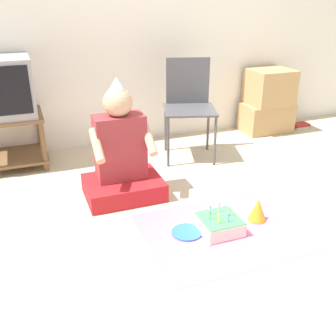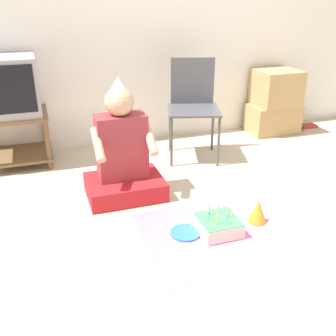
# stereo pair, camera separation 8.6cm
# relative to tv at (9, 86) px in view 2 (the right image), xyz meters

# --- Properties ---
(ground_plane) EXTENTS (16.00, 16.00, 0.00)m
(ground_plane) POSITION_rel_tv_xyz_m (1.38, -1.69, -0.71)
(ground_plane) COLOR beige
(wall_back) EXTENTS (6.40, 0.06, 2.55)m
(wall_back) POSITION_rel_tv_xyz_m (1.38, 0.28, 0.56)
(wall_back) COLOR white
(wall_back) RESTS_ON ground_plane
(tv_stand) EXTENTS (0.55, 0.50, 0.47)m
(tv_stand) POSITION_rel_tv_xyz_m (0.00, -0.00, -0.43)
(tv_stand) COLOR brown
(tv_stand) RESTS_ON ground_plane
(tv) EXTENTS (0.47, 0.48, 0.49)m
(tv) POSITION_rel_tv_xyz_m (0.00, 0.00, 0.00)
(tv) COLOR #99999E
(tv) RESTS_ON tv_stand
(folding_chair) EXTENTS (0.56, 0.54, 0.89)m
(folding_chair) POSITION_rel_tv_xyz_m (1.56, -0.30, -0.19)
(folding_chair) COLOR #4C4C51
(folding_chair) RESTS_ON ground_plane
(cardboard_box_stack) EXTENTS (0.53, 0.41, 0.68)m
(cardboard_box_stack) POSITION_rel_tv_xyz_m (2.64, 0.01, -0.37)
(cardboard_box_stack) COLOR tan
(cardboard_box_stack) RESTS_ON ground_plane
(book_pile) EXTENTS (0.19, 0.13, 0.05)m
(book_pile) POSITION_rel_tv_xyz_m (3.08, -0.03, -0.69)
(book_pile) COLOR beige
(book_pile) RESTS_ON ground_plane
(person_seated) EXTENTS (0.57, 0.44, 0.91)m
(person_seated) POSITION_rel_tv_xyz_m (0.76, -0.89, -0.41)
(person_seated) COLOR red
(person_seated) RESTS_ON ground_plane
(party_cloth) EXTENTS (1.02, 0.82, 0.01)m
(party_cloth) POSITION_rel_tv_xyz_m (1.23, -1.62, -0.71)
(party_cloth) COLOR pink
(party_cloth) RESTS_ON ground_plane
(birthday_cake) EXTENTS (0.26, 0.26, 0.17)m
(birthday_cake) POSITION_rel_tv_xyz_m (1.22, -1.60, -0.66)
(birthday_cake) COLOR #F4E0C6
(birthday_cake) RESTS_ON party_cloth
(party_hat_blue) EXTENTS (0.13, 0.13, 0.16)m
(party_hat_blue) POSITION_rel_tv_xyz_m (1.53, -1.57, -0.63)
(party_hat_blue) COLOR gold
(party_hat_blue) RESTS_ON party_cloth
(paper_plate) EXTENTS (0.20, 0.20, 0.01)m
(paper_plate) POSITION_rel_tv_xyz_m (1.01, -1.56, -0.70)
(paper_plate) COLOR blue
(paper_plate) RESTS_ON party_cloth
(plastic_spoon_near) EXTENTS (0.04, 0.15, 0.01)m
(plastic_spoon_near) POSITION_rel_tv_xyz_m (1.10, -1.64, -0.70)
(plastic_spoon_near) COLOR white
(plastic_spoon_near) RESTS_ON party_cloth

